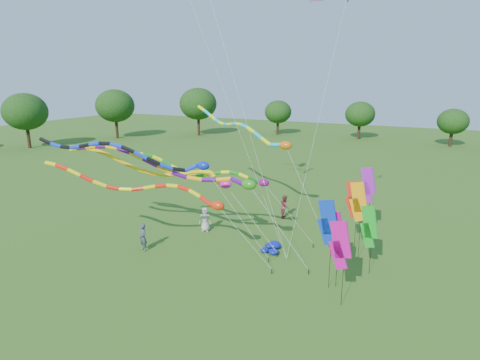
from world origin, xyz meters
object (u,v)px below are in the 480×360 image
at_px(person_c, 285,207).
at_px(tube_kite_red, 153,190).
at_px(tube_kite_orange, 165,170).
at_px(blue_nylon_heap, 268,245).
at_px(person_b, 143,237).
at_px(person_a, 205,219).

bearing_deg(person_c, tube_kite_red, 139.45).
bearing_deg(tube_kite_orange, blue_nylon_heap, 9.17).
relative_size(tube_kite_orange, person_b, 7.62).
relative_size(tube_kite_orange, person_c, 7.53).
height_order(tube_kite_red, person_b, tube_kite_red).
bearing_deg(person_b, blue_nylon_heap, 54.74).
distance_m(tube_kite_orange, person_a, 5.24).
distance_m(person_b, person_c, 11.51).
bearing_deg(person_b, tube_kite_red, 1.42).
relative_size(tube_kite_orange, blue_nylon_heap, 9.86).
relative_size(tube_kite_red, blue_nylon_heap, 9.36).
bearing_deg(person_b, person_a, 95.30).
bearing_deg(blue_nylon_heap, person_a, 170.53).
height_order(tube_kite_orange, person_c, tube_kite_orange).
bearing_deg(tube_kite_red, person_b, 142.93).
bearing_deg(person_a, tube_kite_red, -109.73).
distance_m(tube_kite_orange, person_c, 10.58).
bearing_deg(person_b, person_c, 85.33).
relative_size(blue_nylon_heap, person_b, 0.77).
bearing_deg(person_c, person_a, 123.16).
relative_size(person_a, person_b, 0.98).
distance_m(tube_kite_red, person_a, 6.46).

